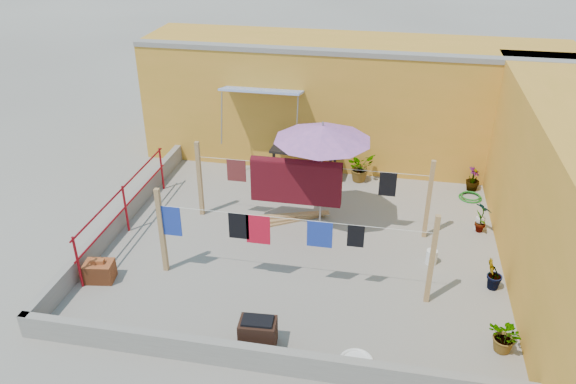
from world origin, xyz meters
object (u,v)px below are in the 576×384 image
object	(u,v)px
outdoor_table	(305,151)
brazier	(258,333)
plant_back_a	(360,167)
green_hose	(470,197)
patio_umbrella	(323,134)
water_jug_b	(480,223)
brick_stack	(100,271)
water_jug_a	(432,257)
white_basin	(356,362)

from	to	relation	value
outdoor_table	brazier	bearing A→B (deg)	-87.44
plant_back_a	green_hose	bearing A→B (deg)	-9.40
patio_umbrella	green_hose	size ratio (longest dim) A/B	4.43
outdoor_table	brazier	world-z (taller)	outdoor_table
brazier	outdoor_table	bearing A→B (deg)	92.56
outdoor_table	water_jug_b	distance (m)	4.64
brick_stack	plant_back_a	world-z (taller)	plant_back_a
brick_stack	water_jug_b	world-z (taller)	brick_stack
brick_stack	plant_back_a	xyz separation A→B (m)	(4.53, 5.15, 0.17)
green_hose	brazier	bearing A→B (deg)	-123.57
patio_umbrella	water_jug_a	bearing A→B (deg)	-22.62
patio_umbrella	water_jug_b	size ratio (longest dim) A/B	7.60
water_jug_a	white_basin	bearing A→B (deg)	-112.30
brick_stack	water_jug_b	bearing A→B (deg)	24.23
green_hose	outdoor_table	bearing A→B (deg)	173.81
water_jug_b	plant_back_a	distance (m)	3.36
outdoor_table	water_jug_b	xyz separation A→B (m)	(4.21, -1.86, -0.57)
water_jug_b	plant_back_a	bearing A→B (deg)	146.24
patio_umbrella	brazier	xyz separation A→B (m)	(-0.46, -3.89, -1.94)
patio_umbrella	water_jug_b	world-z (taller)	patio_umbrella
outdoor_table	green_hose	xyz separation A→B (m)	(4.15, -0.45, -0.67)
outdoor_table	white_basin	distance (m)	6.71
brick_stack	water_jug_a	world-z (taller)	brick_stack
brick_stack	water_jug_a	xyz separation A→B (m)	(6.23, 1.76, -0.05)
water_jug_a	water_jug_b	bearing A→B (deg)	54.73
water_jug_a	plant_back_a	bearing A→B (deg)	116.65
plant_back_a	patio_umbrella	bearing A→B (deg)	-105.96
brazier	green_hose	bearing A→B (deg)	56.43
outdoor_table	brick_stack	xyz separation A→B (m)	(-3.10, -5.15, -0.51)
water_jug_b	water_jug_a	bearing A→B (deg)	-125.27
outdoor_table	white_basin	world-z (taller)	outdoor_table
patio_umbrella	green_hose	bearing A→B (deg)	29.73
outdoor_table	water_jug_b	world-z (taller)	outdoor_table
brick_stack	white_basin	distance (m)	5.15
water_jug_b	green_hose	size ratio (longest dim) A/B	0.58
patio_umbrella	brick_stack	size ratio (longest dim) A/B	4.17
water_jug_a	plant_back_a	world-z (taller)	plant_back_a
brazier	white_basin	xyz separation A→B (m)	(1.62, -0.12, -0.21)
outdoor_table	water_jug_a	size ratio (longest dim) A/B	4.98
outdoor_table	green_hose	bearing A→B (deg)	-6.19
patio_umbrella	white_basin	bearing A→B (deg)	-73.95
patio_umbrella	white_basin	world-z (taller)	patio_umbrella
white_basin	brazier	bearing A→B (deg)	175.81
patio_umbrella	green_hose	world-z (taller)	patio_umbrella
outdoor_table	plant_back_a	xyz separation A→B (m)	(1.43, 0.00, -0.34)
outdoor_table	water_jug_a	world-z (taller)	outdoor_table
green_hose	brick_stack	bearing A→B (deg)	-147.04
white_basin	green_hose	xyz separation A→B (m)	(2.25, 5.95, -0.01)
water_jug_a	water_jug_b	xyz separation A→B (m)	(1.08, 1.53, -0.01)
brick_stack	water_jug_a	bearing A→B (deg)	15.78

